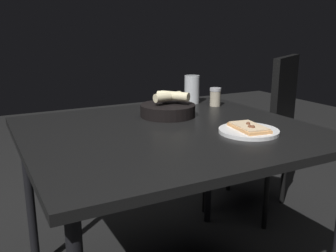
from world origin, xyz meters
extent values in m
cube|color=black|center=(0.00, 0.00, 0.72)|extent=(1.10, 0.99, 0.03)
cylinder|color=black|center=(-0.49, 0.44, 0.35)|extent=(0.04, 0.04, 0.71)
cylinder|color=black|center=(0.49, 0.44, 0.35)|extent=(0.04, 0.04, 0.71)
cylinder|color=white|center=(0.23, -0.19, 0.74)|extent=(0.22, 0.22, 0.01)
cube|color=tan|center=(0.23, -0.19, 0.76)|extent=(0.12, 0.18, 0.01)
cube|color=beige|center=(0.23, -0.19, 0.76)|extent=(0.11, 0.16, 0.01)
sphere|color=brown|center=(0.24, -0.18, 0.77)|extent=(0.02, 0.02, 0.02)
sphere|color=brown|center=(0.22, -0.22, 0.77)|extent=(0.02, 0.02, 0.02)
sphere|color=brown|center=(0.22, -0.23, 0.77)|extent=(0.02, 0.02, 0.02)
cylinder|color=black|center=(0.09, 0.19, 0.76)|extent=(0.24, 0.24, 0.05)
cylinder|color=beige|center=(0.11, 0.21, 0.83)|extent=(0.10, 0.11, 0.04)
cylinder|color=beige|center=(0.09, 0.19, 0.82)|extent=(0.14, 0.06, 0.04)
cylinder|color=beige|center=(0.12, 0.18, 0.83)|extent=(0.11, 0.13, 0.04)
cylinder|color=#AD1C14|center=(0.15, 0.17, 0.76)|extent=(0.06, 0.06, 0.03)
cylinder|color=silver|center=(0.34, 0.40, 0.81)|extent=(0.08, 0.08, 0.14)
cylinder|color=#C17B23|center=(0.34, 0.40, 0.78)|extent=(0.07, 0.07, 0.08)
cylinder|color=#BFB299|center=(0.41, 0.28, 0.78)|extent=(0.05, 0.05, 0.08)
cylinder|color=maroon|center=(0.41, 0.28, 0.76)|extent=(0.05, 0.05, 0.04)
cylinder|color=#B7B7BC|center=(0.41, 0.28, 0.82)|extent=(0.06, 0.06, 0.01)
cube|color=#272727|center=(0.80, 0.47, 0.43)|extent=(0.60, 0.60, 0.04)
cube|color=black|center=(0.90, 0.30, 0.71)|extent=(0.38, 0.24, 0.52)
cylinder|color=black|center=(0.86, 0.74, 0.20)|extent=(0.03, 0.03, 0.41)
cylinder|color=black|center=(0.54, 0.54, 0.20)|extent=(0.03, 0.03, 0.41)
cylinder|color=black|center=(1.06, 0.41, 0.20)|extent=(0.03, 0.03, 0.41)
cylinder|color=black|center=(0.73, 0.21, 0.20)|extent=(0.03, 0.03, 0.41)
camera|label=1|loc=(-0.66, -1.23, 1.12)|focal=39.83mm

